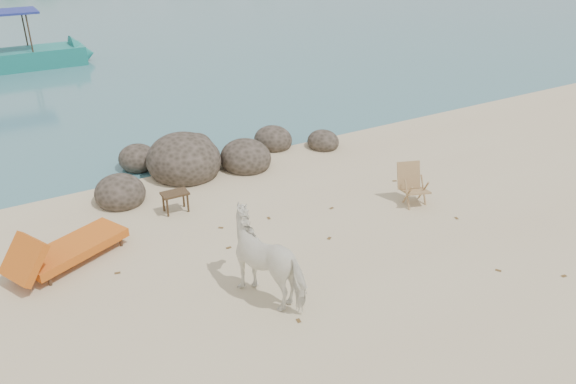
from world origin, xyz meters
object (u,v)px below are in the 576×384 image
at_px(boulders, 201,161).
at_px(side_table, 176,203).
at_px(cow, 271,259).
at_px(deck_chair, 416,187).
at_px(lounge_chair, 74,244).

height_order(boulders, side_table, boulders).
xyz_separation_m(cow, deck_chair, (4.09, 1.17, -0.25)).
bearing_deg(cow, deck_chair, 173.12).
height_order(boulders, lounge_chair, boulders).
xyz_separation_m(cow, lounge_chair, (-2.47, 2.61, -0.33)).
bearing_deg(deck_chair, side_table, 173.32).
distance_m(cow, side_table, 3.42).
distance_m(boulders, cow, 5.22).
xyz_separation_m(lounge_chair, deck_chair, (6.56, -1.44, 0.08)).
bearing_deg(side_table, lounge_chair, -158.94).
bearing_deg(boulders, cow, -100.56).
relative_size(cow, lounge_chair, 0.70).
bearing_deg(deck_chair, boulders, 148.29).
bearing_deg(cow, side_table, -107.20).
relative_size(boulders, lounge_chair, 2.79).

